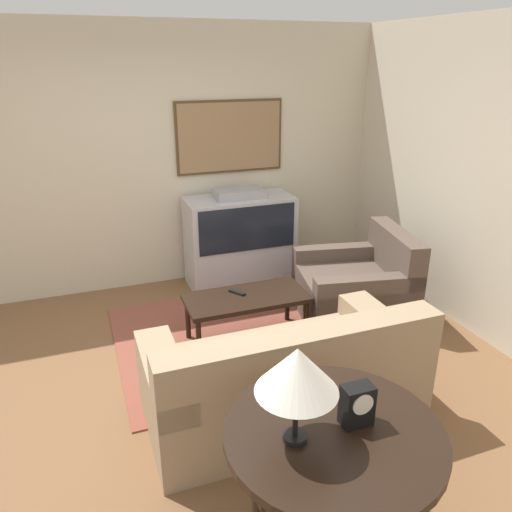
% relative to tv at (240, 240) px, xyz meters
% --- Properties ---
extents(ground_plane, '(12.00, 12.00, 0.00)m').
position_rel_tv_xyz_m(ground_plane, '(-0.96, -1.78, -0.50)').
color(ground_plane, brown).
extents(wall_back, '(12.00, 0.10, 2.70)m').
position_rel_tv_xyz_m(wall_back, '(-0.94, 0.34, 0.85)').
color(wall_back, beige).
rests_on(wall_back, ground_plane).
extents(wall_right, '(0.06, 12.00, 2.70)m').
position_rel_tv_xyz_m(wall_right, '(1.67, -1.78, 0.85)').
color(wall_right, beige).
rests_on(wall_right, ground_plane).
extents(area_rug, '(2.04, 1.86, 0.01)m').
position_rel_tv_xyz_m(area_rug, '(-0.44, -1.14, -0.49)').
color(area_rug, brown).
rests_on(area_rug, ground_plane).
extents(tv, '(1.15, 0.53, 1.06)m').
position_rel_tv_xyz_m(tv, '(0.00, 0.00, 0.00)').
color(tv, '#B7B7BC').
rests_on(tv, ground_plane).
extents(couch, '(1.85, 0.92, 0.84)m').
position_rel_tv_xyz_m(couch, '(-0.43, -2.25, -0.20)').
color(couch, '#9E8466').
rests_on(couch, ground_plane).
extents(armchair, '(1.14, 1.11, 0.85)m').
position_rel_tv_xyz_m(armchair, '(0.79, -1.15, -0.21)').
color(armchair, brown).
rests_on(armchair, ground_plane).
extents(coffee_table, '(1.06, 0.50, 0.44)m').
position_rel_tv_xyz_m(coffee_table, '(-0.35, -1.21, -0.11)').
color(coffee_table, black).
rests_on(coffee_table, ground_plane).
extents(console_table, '(1.02, 1.02, 0.78)m').
position_rel_tv_xyz_m(console_table, '(-0.64, -3.29, 0.21)').
color(console_table, black).
rests_on(console_table, ground_plane).
extents(table_lamp, '(0.36, 0.36, 0.47)m').
position_rel_tv_xyz_m(table_lamp, '(-0.83, -3.28, 0.63)').
color(table_lamp, black).
rests_on(table_lamp, console_table).
extents(mantel_clock, '(0.15, 0.10, 0.20)m').
position_rel_tv_xyz_m(mantel_clock, '(-0.53, -3.28, 0.38)').
color(mantel_clock, black).
rests_on(mantel_clock, console_table).
extents(remote, '(0.13, 0.16, 0.02)m').
position_rel_tv_xyz_m(remote, '(-0.41, -1.14, -0.05)').
color(remote, black).
rests_on(remote, coffee_table).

